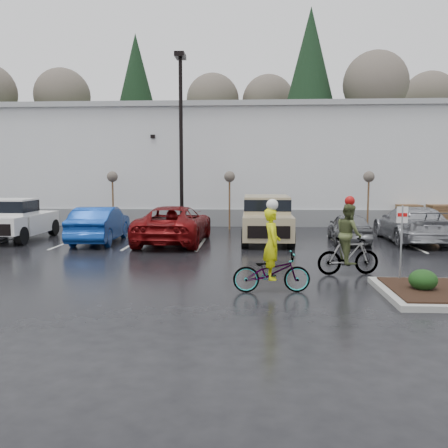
# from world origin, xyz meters

# --- Properties ---
(ground) EXTENTS (120.00, 120.00, 0.00)m
(ground) POSITION_xyz_m (0.00, 0.00, 0.00)
(ground) COLOR black
(ground) RESTS_ON ground
(warehouse) EXTENTS (60.50, 15.50, 7.20)m
(warehouse) POSITION_xyz_m (0.00, 21.99, 3.65)
(warehouse) COLOR silver
(warehouse) RESTS_ON ground
(wooded_ridge) EXTENTS (80.00, 25.00, 6.00)m
(wooded_ridge) POSITION_xyz_m (0.00, 45.00, 3.00)
(wooded_ridge) COLOR #2B431B
(wooded_ridge) RESTS_ON ground
(lamppost) EXTENTS (0.50, 1.00, 9.22)m
(lamppost) POSITION_xyz_m (-4.00, 12.00, 5.69)
(lamppost) COLOR black
(lamppost) RESTS_ON ground
(sapling_west) EXTENTS (0.60, 0.60, 3.20)m
(sapling_west) POSITION_xyz_m (-8.00, 13.00, 2.73)
(sapling_west) COLOR #522F21
(sapling_west) RESTS_ON ground
(sapling_mid) EXTENTS (0.60, 0.60, 3.20)m
(sapling_mid) POSITION_xyz_m (-1.50, 13.00, 2.73)
(sapling_mid) COLOR #522F21
(sapling_mid) RESTS_ON ground
(sapling_east) EXTENTS (0.60, 0.60, 3.20)m
(sapling_east) POSITION_xyz_m (6.00, 13.00, 2.73)
(sapling_east) COLOR #522F21
(sapling_east) RESTS_ON ground
(pallet_stack_a) EXTENTS (1.20, 1.20, 1.35)m
(pallet_stack_a) POSITION_xyz_m (8.50, 14.00, 0.68)
(pallet_stack_a) COLOR #522F21
(pallet_stack_a) RESTS_ON ground
(pallet_stack_b) EXTENTS (1.20, 1.20, 1.35)m
(pallet_stack_b) POSITION_xyz_m (10.20, 14.00, 0.68)
(pallet_stack_b) COLOR #522F21
(pallet_stack_b) RESTS_ON ground
(shrub_a) EXTENTS (0.70, 0.70, 0.52)m
(shrub_a) POSITION_xyz_m (4.00, -1.00, 0.41)
(shrub_a) COLOR black
(shrub_a) RESTS_ON curb_island
(fire_lane_sign) EXTENTS (0.30, 0.05, 2.20)m
(fire_lane_sign) POSITION_xyz_m (3.80, 0.20, 1.41)
(fire_lane_sign) COLOR gray
(fire_lane_sign) RESTS_ON ground
(pickup_white) EXTENTS (2.10, 5.20, 1.96)m
(pickup_white) POSITION_xyz_m (-11.07, 8.51, 0.98)
(pickup_white) COLOR silver
(pickup_white) RESTS_ON ground
(car_blue) EXTENTS (1.90, 4.94, 1.60)m
(car_blue) POSITION_xyz_m (-7.09, 7.82, 0.80)
(car_blue) COLOR navy
(car_blue) RESTS_ON ground
(car_red) EXTENTS (2.95, 6.03, 1.65)m
(car_red) POSITION_xyz_m (-3.73, 7.82, 0.83)
(car_red) COLOR #6A090A
(car_red) RESTS_ON ground
(suv_tan) EXTENTS (2.20, 5.10, 2.06)m
(suv_tan) POSITION_xyz_m (0.38, 8.31, 1.03)
(suv_tan) COLOR tan
(suv_tan) RESTS_ON ground
(car_grey) EXTENTS (1.81, 4.04, 1.35)m
(car_grey) POSITION_xyz_m (4.07, 8.33, 0.68)
(car_grey) COLOR slate
(car_grey) RESTS_ON ground
(car_far_silver) EXTENTS (2.27, 5.55, 1.61)m
(car_far_silver) POSITION_xyz_m (6.88, 8.70, 0.80)
(car_far_silver) COLOR #9FA1A6
(car_far_silver) RESTS_ON ground
(cyclist_hivis) EXTENTS (2.05, 0.85, 2.43)m
(cyclist_hivis) POSITION_xyz_m (0.21, -0.82, 0.75)
(cyclist_hivis) COLOR #3F3F44
(cyclist_hivis) RESTS_ON ground
(cyclist_olive) EXTENTS (1.92, 0.96, 2.41)m
(cyclist_olive) POSITION_xyz_m (2.63, 1.45, 0.87)
(cyclist_olive) COLOR #3F3F44
(cyclist_olive) RESTS_ON ground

